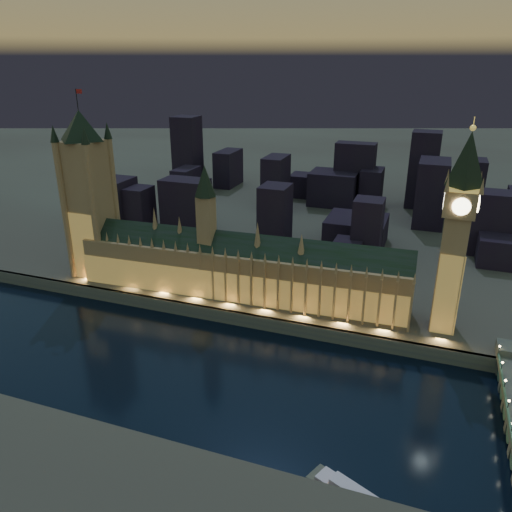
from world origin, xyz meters
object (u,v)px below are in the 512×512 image
(victoria_tower, at_px, (88,188))
(palace_of_westminster, at_px, (237,267))
(river_boat, at_px, (356,497))
(elizabeth_tower, at_px, (459,219))

(victoria_tower, bearing_deg, palace_of_westminster, -0.10)
(victoria_tower, height_order, river_boat, victoria_tower)
(elizabeth_tower, xyz_separation_m, river_boat, (-25.29, -119.92, -67.57))
(palace_of_westminster, xyz_separation_m, victoria_tower, (-100.49, 0.17, 39.79))
(palace_of_westminster, height_order, victoria_tower, victoria_tower)
(victoria_tower, distance_m, elizabeth_tower, 218.02)
(palace_of_westminster, xyz_separation_m, elizabeth_tower, (117.51, 0.17, 42.76))
(palace_of_westminster, bearing_deg, victoria_tower, 179.90)
(palace_of_westminster, relative_size, victoria_tower, 1.72)
(palace_of_westminster, height_order, elizabeth_tower, elizabeth_tower)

